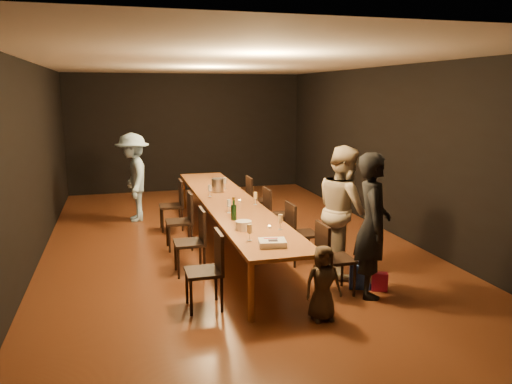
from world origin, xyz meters
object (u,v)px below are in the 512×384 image
object	(u,v)px
champagne_bottle	(234,209)
ice_bucket	(218,185)
chair_right_0	(336,258)
chair_right_3	(259,200)
chair_left_3	(171,205)
child	(323,283)
chair_left_2	(179,221)
table	(229,204)
chair_right_2	(278,214)
woman_birthday	(373,225)
chair_left_1	(189,242)
birthday_cake	(272,243)
woman_tan	(344,210)
plate_stack	(244,225)
chair_left_0	(204,271)
man_blue	(134,177)
chair_right_1	(302,233)

from	to	relation	value
champagne_bottle	ice_bucket	size ratio (longest dim) A/B	1.37
chair_right_0	chair_right_3	xyz separation A→B (m)	(0.00, 3.60, 0.00)
chair_left_3	child	bearing A→B (deg)	-163.76
chair_right_0	chair_left_2	world-z (taller)	same
table	chair_right_2	xyz separation A→B (m)	(0.85, 0.00, -0.24)
chair_right_3	chair_left_3	distance (m)	1.70
chair_left_3	woman_birthday	bearing A→B (deg)	-150.67
chair_right_0	chair_left_1	world-z (taller)	same
chair_right_2	birthday_cake	size ratio (longest dim) A/B	2.59
woman_tan	birthday_cake	size ratio (longest dim) A/B	5.08
plate_stack	chair_left_1	bearing A→B (deg)	138.12
chair_right_2	woman_tan	xyz separation A→B (m)	(0.41, -1.72, 0.45)
chair_left_3	woman_tan	size ratio (longest dim) A/B	0.51
chair_right_3	chair_left_0	xyz separation A→B (m)	(-1.70, -3.60, 0.00)
plate_stack	ice_bucket	xyz separation A→B (m)	(0.18, 2.64, 0.06)
child	plate_stack	distance (m)	1.46
chair_left_2	child	bearing A→B (deg)	-157.93
table	chair_left_2	xyz separation A→B (m)	(-0.85, 0.00, -0.24)
birthday_cake	chair_right_2	bearing A→B (deg)	80.92
chair_left_1	woman_birthday	bearing A→B (deg)	-122.73
chair_left_1	champagne_bottle	distance (m)	0.78
chair_right_2	plate_stack	distance (m)	2.10
chair_right_0	chair_right_2	size ratio (longest dim) A/B	1.00
chair_right_3	birthday_cake	world-z (taller)	chair_right_3
table	chair_right_2	world-z (taller)	chair_right_2
chair_left_1	birthday_cake	xyz separation A→B (m)	(0.80, -1.35, 0.32)
chair_right_0	chair_left_3	world-z (taller)	same
table	chair_right_0	xyz separation A→B (m)	(0.85, -2.40, -0.24)
child	birthday_cake	xyz separation A→B (m)	(-0.44, 0.51, 0.35)
chair_left_0	woman_birthday	bearing A→B (deg)	-94.24
table	chair_left_2	distance (m)	0.88
chair_left_0	chair_right_3	bearing A→B (deg)	-25.28
chair_left_2	chair_left_3	xyz separation A→B (m)	(0.00, 1.20, 0.00)
chair_right_2	man_blue	world-z (taller)	man_blue
chair_right_2	plate_stack	size ratio (longest dim) A/B	4.32
woman_birthday	plate_stack	world-z (taller)	woman_birthday
table	woman_tan	world-z (taller)	woman_tan
table	man_blue	size ratio (longest dim) A/B	3.42
champagne_bottle	chair_left_0	bearing A→B (deg)	-118.82
chair_right_0	chair_right_2	world-z (taller)	same
table	chair_left_0	bearing A→B (deg)	-109.50
child	chair_right_3	bearing A→B (deg)	85.26
chair_right_0	chair_right_1	xyz separation A→B (m)	(0.00, 1.20, 0.00)
table	chair_left_1	distance (m)	1.49
chair_left_3	champagne_bottle	size ratio (longest dim) A/B	2.80
woman_tan	plate_stack	xyz separation A→B (m)	(-1.47, -0.05, -0.10)
chair_right_2	ice_bucket	bearing A→B (deg)	-134.41
chair_right_0	man_blue	bearing A→B (deg)	-152.53
chair_left_2	woman_tan	size ratio (longest dim) A/B	0.51
chair_right_0	champagne_bottle	bearing A→B (deg)	-137.53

